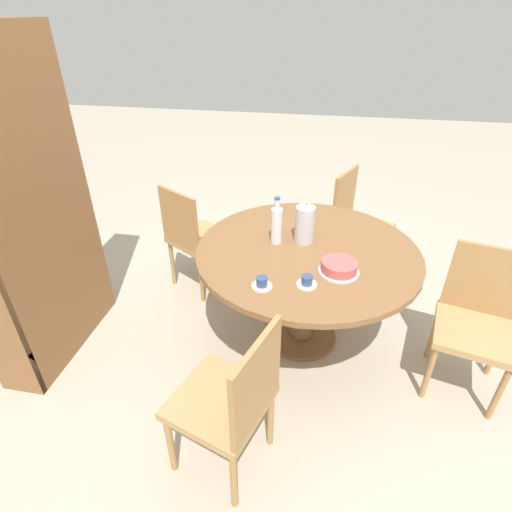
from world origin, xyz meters
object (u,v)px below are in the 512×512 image
(cake_main, at_px, (339,267))
(cup_b, at_px, (307,282))
(chair_a, at_px, (476,320))
(water_bottle, at_px, (277,225))
(chair_d, at_px, (231,400))
(coffee_pot, at_px, (305,223))
(chair_b, at_px, (357,222))
(cup_a, at_px, (262,283))
(bookshelf, at_px, (29,217))
(chair_c, at_px, (195,236))

(cake_main, xyz_separation_m, cup_b, (-0.16, 0.17, -0.01))
(chair_a, height_order, water_bottle, water_bottle)
(chair_d, distance_m, coffee_pot, 1.17)
(chair_b, bearing_deg, water_bottle, 172.23)
(cup_a, xyz_separation_m, cup_b, (0.06, -0.23, 0.00))
(water_bottle, bearing_deg, bookshelf, 105.37)
(bookshelf, bearing_deg, chair_b, 123.29)
(chair_d, xyz_separation_m, cake_main, (0.76, -0.45, 0.29))
(chair_d, distance_m, cake_main, 0.93)
(bookshelf, distance_m, water_bottle, 1.45)
(chair_b, xyz_separation_m, cup_b, (-1.33, 0.33, 0.28))
(chair_b, relative_size, chair_c, 1.00)
(chair_a, xyz_separation_m, water_bottle, (0.23, 1.20, 0.38))
(chair_a, distance_m, water_bottle, 1.28)
(bookshelf, bearing_deg, chair_d, 64.36)
(chair_c, bearing_deg, coffee_pot, -172.10)
(cup_a, bearing_deg, chair_a, -78.20)
(bookshelf, xyz_separation_m, cup_b, (-0.04, -1.63, -0.22))
(chair_d, relative_size, bookshelf, 0.45)
(chair_c, xyz_separation_m, cup_b, (-0.85, -0.92, 0.28))
(water_bottle, bearing_deg, chair_d, 177.03)
(coffee_pot, height_order, water_bottle, water_bottle)
(chair_b, bearing_deg, chair_d, -173.54)
(chair_b, distance_m, chair_c, 1.35)
(chair_b, xyz_separation_m, bookshelf, (-1.29, 1.96, 0.49))
(chair_c, distance_m, coffee_pot, 1.02)
(water_bottle, bearing_deg, chair_c, 59.03)
(chair_b, relative_size, bookshelf, 0.45)
(bookshelf, distance_m, coffee_pot, 1.63)
(cup_b, bearing_deg, cake_main, -46.97)
(chair_c, xyz_separation_m, water_bottle, (-0.42, -0.70, 0.38))
(coffee_pot, bearing_deg, cup_b, -173.26)
(chair_d, relative_size, water_bottle, 2.87)
(chair_a, distance_m, chair_b, 1.30)
(chair_d, bearing_deg, cake_main, 167.69)
(bookshelf, bearing_deg, cup_a, 85.80)
(bookshelf, distance_m, cake_main, 1.81)
(coffee_pot, distance_m, cake_main, 0.40)
(chair_c, relative_size, chair_d, 1.00)
(bookshelf, xyz_separation_m, water_bottle, (0.38, -1.40, -0.11))
(chair_d, xyz_separation_m, water_bottle, (1.03, -0.05, 0.38))
(chair_b, relative_size, cup_b, 7.97)
(chair_a, relative_size, water_bottle, 2.87)
(chair_a, bearing_deg, cup_b, -154.62)
(chair_b, xyz_separation_m, chair_d, (-1.93, 0.61, 0.00))
(water_bottle, distance_m, cup_a, 0.50)
(chair_c, relative_size, coffee_pot, 3.23)
(chair_d, distance_m, cup_a, 0.61)
(chair_b, bearing_deg, bookshelf, 147.37)
(chair_c, bearing_deg, bookshelf, 79.77)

